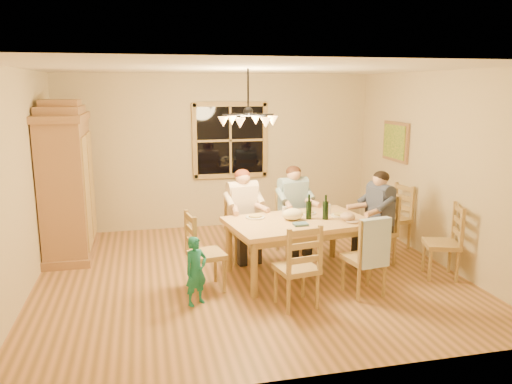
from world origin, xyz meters
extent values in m
plane|color=brown|center=(0.00, 0.00, 0.00)|extent=(5.50, 5.50, 0.00)
cube|color=white|center=(0.00, 0.00, 2.70)|extent=(5.50, 5.00, 0.02)
cube|color=#CABB8E|center=(0.00, 2.50, 1.35)|extent=(5.50, 0.02, 2.70)
cube|color=#CABB8E|center=(-2.75, 0.00, 1.35)|extent=(0.02, 5.00, 2.70)
cube|color=#CABB8E|center=(2.75, 0.00, 1.35)|extent=(0.02, 5.00, 2.70)
cube|color=black|center=(0.20, 2.48, 1.55)|extent=(1.20, 0.03, 1.20)
cube|color=#9C7C44|center=(0.20, 2.46, 1.55)|extent=(1.30, 0.06, 1.30)
cube|color=olive|center=(2.72, 1.20, 1.60)|extent=(0.04, 0.78, 0.64)
cube|color=#1E6B2D|center=(2.69, 1.20, 1.60)|extent=(0.02, 0.68, 0.54)
cylinder|color=black|center=(0.00, 0.00, 2.44)|extent=(0.02, 0.02, 0.53)
sphere|color=black|center=(0.00, 0.00, 2.17)|extent=(0.12, 0.12, 0.12)
cylinder|color=black|center=(0.16, 0.00, 2.13)|extent=(0.34, 0.02, 0.02)
cone|color=#FFB259|center=(0.32, 0.00, 2.05)|extent=(0.13, 0.13, 0.12)
cylinder|color=black|center=(0.08, 0.14, 2.13)|extent=(0.19, 0.31, 0.02)
cone|color=#FFB259|center=(0.16, 0.28, 2.05)|extent=(0.13, 0.13, 0.12)
cylinder|color=black|center=(-0.08, 0.14, 2.13)|extent=(0.19, 0.31, 0.02)
cone|color=#FFB259|center=(-0.16, 0.28, 2.05)|extent=(0.13, 0.13, 0.12)
cylinder|color=black|center=(-0.16, 0.00, 2.13)|extent=(0.34, 0.02, 0.02)
cone|color=#FFB259|center=(-0.32, 0.00, 2.05)|extent=(0.13, 0.13, 0.12)
cylinder|color=black|center=(-0.08, -0.14, 2.13)|extent=(0.19, 0.31, 0.02)
cone|color=#FFB259|center=(-0.16, -0.28, 2.05)|extent=(0.13, 0.13, 0.12)
cylinder|color=black|center=(0.08, -0.14, 2.13)|extent=(0.19, 0.31, 0.02)
cone|color=#FFB259|center=(0.16, -0.28, 2.05)|extent=(0.13, 0.13, 0.12)
cube|color=olive|center=(-2.43, 1.39, 1.00)|extent=(0.60, 1.30, 2.00)
cube|color=olive|center=(-2.43, 1.39, 2.05)|extent=(0.66, 1.40, 0.10)
cube|color=olive|center=(-2.43, 1.39, 2.15)|extent=(0.58, 1.00, 0.12)
cube|color=olive|center=(-2.43, 1.39, 2.25)|extent=(0.52, 0.55, 0.10)
cube|color=#9C7C44|center=(-2.12, 1.06, 1.00)|extent=(0.03, 0.55, 1.60)
cube|color=#9C7C44|center=(-2.12, 1.72, 1.00)|extent=(0.03, 0.55, 1.60)
cube|color=olive|center=(-2.43, 1.39, 0.06)|extent=(0.66, 1.40, 0.12)
cube|color=tan|center=(0.64, -0.17, 0.73)|extent=(1.98, 1.39, 0.06)
cube|color=#9C7C44|center=(0.64, -0.17, 0.65)|extent=(1.81, 1.22, 0.10)
cylinder|color=#9C7C44|center=(-0.09, -0.75, 0.35)|extent=(0.09, 0.09, 0.70)
cylinder|color=#9C7C44|center=(1.51, -0.49, 0.35)|extent=(0.09, 0.09, 0.70)
cylinder|color=#9C7C44|center=(-0.24, 0.15, 0.35)|extent=(0.09, 0.09, 0.70)
cylinder|color=#9C7C44|center=(1.36, 0.41, 0.35)|extent=(0.09, 0.09, 0.70)
cube|color=#9C7C44|center=(0.05, 0.61, 0.45)|extent=(0.50, 0.49, 0.06)
cube|color=#9C7C44|center=(0.05, 0.61, 0.72)|extent=(0.38, 0.11, 0.54)
cube|color=#9C7C44|center=(0.85, 0.74, 0.45)|extent=(0.50, 0.49, 0.06)
cube|color=#9C7C44|center=(0.85, 0.74, 0.72)|extent=(0.38, 0.11, 0.54)
cube|color=#9C7C44|center=(0.32, -1.09, 0.45)|extent=(0.50, 0.49, 0.06)
cube|color=#9C7C44|center=(0.32, -1.09, 0.72)|extent=(0.38, 0.11, 0.54)
cube|color=#9C7C44|center=(1.22, -0.94, 0.45)|extent=(0.50, 0.49, 0.06)
cube|color=#9C7C44|center=(1.22, -0.94, 0.72)|extent=(0.38, 0.11, 0.54)
cube|color=#9C7C44|center=(-0.61, -0.37, 0.45)|extent=(0.49, 0.50, 0.06)
cube|color=#9C7C44|center=(-0.61, -0.37, 0.72)|extent=(0.11, 0.38, 0.54)
cube|color=#9C7C44|center=(1.88, 0.04, 0.45)|extent=(0.49, 0.50, 0.06)
cube|color=#9C7C44|center=(1.88, 0.04, 0.72)|extent=(0.11, 0.38, 0.54)
cube|color=beige|center=(0.05, 0.61, 0.84)|extent=(0.43, 0.28, 0.52)
cube|color=#262328|center=(0.05, 0.61, 0.53)|extent=(0.44, 0.48, 0.14)
sphere|color=tan|center=(0.05, 0.61, 1.22)|extent=(0.21, 0.21, 0.21)
ellipsoid|color=#592614|center=(0.05, 0.61, 1.25)|extent=(0.22, 0.22, 0.17)
cube|color=#2F6783|center=(0.85, 0.74, 0.84)|extent=(0.43, 0.28, 0.52)
cube|color=#262328|center=(0.85, 0.74, 0.53)|extent=(0.44, 0.48, 0.14)
sphere|color=tan|center=(0.85, 0.74, 1.22)|extent=(0.21, 0.21, 0.21)
ellipsoid|color=#381E11|center=(0.85, 0.74, 1.25)|extent=(0.22, 0.22, 0.17)
cube|color=#39415C|center=(1.88, 0.04, 0.84)|extent=(0.28, 0.43, 0.52)
cube|color=#262328|center=(1.88, 0.04, 0.53)|extent=(0.48, 0.44, 0.14)
sphere|color=tan|center=(1.88, 0.04, 1.22)|extent=(0.21, 0.21, 0.21)
ellipsoid|color=black|center=(1.88, 0.04, 1.25)|extent=(0.22, 0.22, 0.17)
cube|color=#AFCBED|center=(1.25, -1.13, 0.70)|extent=(0.39, 0.16, 0.58)
cylinder|color=black|center=(0.79, -0.14, 0.93)|extent=(0.08, 0.08, 0.33)
cylinder|color=black|center=(1.00, -0.21, 0.93)|extent=(0.08, 0.08, 0.33)
cylinder|color=white|center=(0.11, 0.07, 0.77)|extent=(0.26, 0.26, 0.02)
cylinder|color=white|center=(0.86, 0.14, 0.77)|extent=(0.26, 0.26, 0.02)
cylinder|color=white|center=(1.25, -0.10, 0.77)|extent=(0.26, 0.26, 0.02)
cylinder|color=silver|center=(0.50, 0.04, 0.83)|extent=(0.06, 0.06, 0.14)
cylinder|color=silver|center=(1.13, 0.04, 0.83)|extent=(0.06, 0.06, 0.14)
ellipsoid|color=tan|center=(1.25, -0.34, 0.82)|extent=(0.20, 0.20, 0.11)
cube|color=#44677E|center=(0.58, -0.41, 0.78)|extent=(0.20, 0.17, 0.03)
ellipsoid|color=beige|center=(0.56, -0.14, 0.84)|extent=(0.28, 0.22, 0.15)
imported|color=#1A7667|center=(-0.79, -0.79, 0.41)|extent=(0.35, 0.32, 0.81)
cube|color=#9C7C44|center=(2.45, -0.66, 0.45)|extent=(0.54, 0.55, 0.06)
cube|color=#9C7C44|center=(2.45, -0.66, 0.72)|extent=(0.17, 0.38, 0.54)
cube|color=#9C7C44|center=(2.45, 0.64, 0.45)|extent=(0.50, 0.52, 0.06)
cube|color=#9C7C44|center=(2.45, 0.64, 0.72)|extent=(0.13, 0.38, 0.54)
camera|label=1|loc=(-1.32, -6.22, 2.47)|focal=35.00mm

